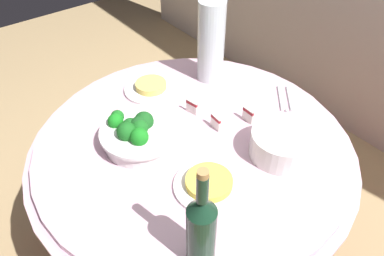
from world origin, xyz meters
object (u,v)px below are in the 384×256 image
at_px(broccoli_bowl, 139,133).
at_px(food_plate_fried_egg, 209,184).
at_px(plate_stack, 282,144).
at_px(wine_bottle, 201,229).
at_px(label_placard_front, 192,106).
at_px(label_placard_mid, 248,114).
at_px(label_placard_rear, 216,122).
at_px(serving_tongs, 285,99).
at_px(decorative_fruit_vase, 211,44).
at_px(food_plate_noodles, 151,87).

height_order(broccoli_bowl, food_plate_fried_egg, broccoli_bowl).
height_order(plate_stack, food_plate_fried_egg, plate_stack).
height_order(plate_stack, wine_bottle, wine_bottle).
bearing_deg(wine_bottle, label_placard_front, 143.84).
bearing_deg(wine_bottle, label_placard_mid, 123.24).
bearing_deg(label_placard_front, wine_bottle, -36.16).
height_order(label_placard_mid, label_placard_rear, same).
bearing_deg(label_placard_mid, serving_tongs, 89.77).
distance_m(plate_stack, food_plate_fried_egg, 0.29).
xyz_separation_m(plate_stack, label_placard_front, (-0.36, -0.10, -0.01)).
height_order(broccoli_bowl, plate_stack, broccoli_bowl).
xyz_separation_m(decorative_fruit_vase, food_plate_noodles, (-0.08, -0.25, -0.15)).
xyz_separation_m(wine_bottle, food_plate_fried_egg, (-0.17, 0.17, -0.11)).
relative_size(plate_stack, food_plate_noodles, 0.95).
bearing_deg(label_placard_front, label_placard_mid, 38.66).
relative_size(serving_tongs, label_placard_front, 2.67).
distance_m(food_plate_noodles, label_placard_mid, 0.42).
bearing_deg(label_placard_rear, label_placard_mid, 70.34).
xyz_separation_m(broccoli_bowl, food_plate_noodles, (-0.24, 0.21, -0.03)).
relative_size(wine_bottle, label_placard_front, 6.11).
bearing_deg(serving_tongs, food_plate_noodles, -135.59).
bearing_deg(label_placard_rear, food_plate_noodles, -171.50).
relative_size(decorative_fruit_vase, food_plate_noodles, 1.55).
relative_size(wine_bottle, food_plate_fried_egg, 1.53).
height_order(label_placard_front, label_placard_mid, same).
relative_size(broccoli_bowl, label_placard_mid, 5.09).
bearing_deg(decorative_fruit_vase, food_plate_noodles, -106.90).
relative_size(broccoli_bowl, plate_stack, 1.33).
height_order(wine_bottle, serving_tongs, wine_bottle).
height_order(food_plate_noodles, label_placard_mid, label_placard_mid).
bearing_deg(plate_stack, label_placard_front, -164.71).
bearing_deg(label_placard_front, broccoli_bowl, -85.81).
height_order(broccoli_bowl, label_placard_mid, broccoli_bowl).
height_order(plate_stack, food_plate_noodles, plate_stack).
distance_m(decorative_fruit_vase, food_plate_fried_egg, 0.63).
height_order(food_plate_fried_egg, label_placard_front, label_placard_front).
bearing_deg(label_placard_front, decorative_fruit_vase, 123.99).
bearing_deg(wine_bottle, broccoli_bowl, 166.66).
bearing_deg(broccoli_bowl, food_plate_fried_egg, 11.18).
xyz_separation_m(broccoli_bowl, food_plate_fried_egg, (0.30, 0.06, -0.03)).
distance_m(label_placard_front, label_placard_rear, 0.12).
height_order(food_plate_noodles, food_plate_fried_egg, food_plate_noodles).
distance_m(food_plate_fried_egg, label_placard_rear, 0.28).
xyz_separation_m(label_placard_front, label_placard_rear, (0.12, 0.01, 0.00)).
bearing_deg(decorative_fruit_vase, wine_bottle, -42.07).
bearing_deg(food_plate_noodles, label_placard_rear, 8.50).
bearing_deg(wine_bottle, serving_tongs, 114.63).
distance_m(food_plate_noodles, label_placard_front, 0.23).
relative_size(broccoli_bowl, food_plate_noodles, 1.27).
relative_size(food_plate_noodles, food_plate_fried_egg, 1.00).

